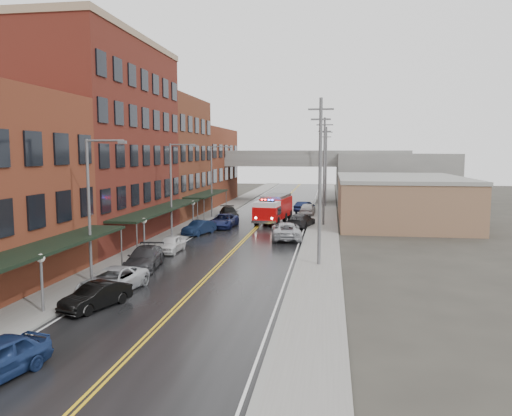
{
  "coord_description": "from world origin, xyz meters",
  "views": [
    {
      "loc": [
        7.98,
        -20.72,
        8.18
      ],
      "look_at": [
        1.05,
        25.27,
        3.0
      ],
      "focal_mm": 35.0,
      "sensor_mm": 36.0,
      "label": 1
    }
  ],
  "objects": [
    {
      "name": "utility_pole_1",
      "position": [
        7.2,
        35.0,
        6.31
      ],
      "size": [
        1.8,
        0.24,
        12.0
      ],
      "color": "#59595B",
      "rests_on": "ground"
    },
    {
      "name": "curb_left",
      "position": [
        -5.65,
        30.0,
        0.07
      ],
      "size": [
        0.3,
        160.0,
        0.15
      ],
      "primitive_type": "cube",
      "color": "gray",
      "rests_on": "ground"
    },
    {
      "name": "parked_car_left_1",
      "position": [
        -4.15,
        3.26,
        0.67
      ],
      "size": [
        2.72,
        4.32,
        1.35
      ],
      "primitive_type": "imported",
      "rotation": [
        0.0,
        0.0,
        -0.34
      ],
      "color": "black",
      "rests_on": "ground"
    },
    {
      "name": "ground",
      "position": [
        0.0,
        0.0,
        0.0
      ],
      "size": [
        220.0,
        220.0,
        0.0
      ],
      "primitive_type": "plane",
      "color": "#2D2B26",
      "rests_on": "ground"
    },
    {
      "name": "globe_lamp_2",
      "position": [
        -6.4,
        30.0,
        2.31
      ],
      "size": [
        0.44,
        0.44,
        3.12
      ],
      "color": "#59595B",
      "rests_on": "ground"
    },
    {
      "name": "globe_lamp_1",
      "position": [
        -6.4,
        16.0,
        2.31
      ],
      "size": [
        0.44,
        0.44,
        3.12
      ],
      "color": "#59595B",
      "rests_on": "ground"
    },
    {
      "name": "utility_pole_2",
      "position": [
        7.2,
        55.0,
        6.31
      ],
      "size": [
        1.8,
        0.24,
        12.0
      ],
      "color": "#59595B",
      "rests_on": "ground"
    },
    {
      "name": "parked_car_left_4",
      "position": [
        -5.0,
        18.24,
        0.69
      ],
      "size": [
        1.7,
        4.1,
        1.39
      ],
      "primitive_type": "imported",
      "rotation": [
        0.0,
        0.0,
        -0.02
      ],
      "color": "silver",
      "rests_on": "ground"
    },
    {
      "name": "parked_car_right_1",
      "position": [
        4.78,
        33.83,
        0.75
      ],
      "size": [
        3.3,
        5.5,
        1.49
      ],
      "primitive_type": "imported",
      "rotation": [
        0.0,
        0.0,
        2.89
      ],
      "color": "#27272A",
      "rests_on": "ground"
    },
    {
      "name": "utility_pole_0",
      "position": [
        7.2,
        15.0,
        6.31
      ],
      "size": [
        1.8,
        0.24,
        12.0
      ],
      "color": "#59595B",
      "rests_on": "ground"
    },
    {
      "name": "awning_0",
      "position": [
        -7.49,
        4.0,
        2.99
      ],
      "size": [
        2.6,
        16.0,
        3.09
      ],
      "color": "black",
      "rests_on": "ground"
    },
    {
      "name": "fire_truck",
      "position": [
        1.31,
        37.23,
        1.71
      ],
      "size": [
        4.36,
        8.91,
        3.15
      ],
      "rotation": [
        0.0,
        0.0,
        -0.13
      ],
      "color": "#BB0809",
      "rests_on": "ground"
    },
    {
      "name": "parked_car_left_2",
      "position": [
        -4.55,
        6.16,
        0.72
      ],
      "size": [
        3.02,
        5.47,
        1.45
      ],
      "primitive_type": "imported",
      "rotation": [
        0.0,
        0.0,
        -0.12
      ],
      "color": "#ADB0B6",
      "rests_on": "ground"
    },
    {
      "name": "road",
      "position": [
        0.0,
        30.0,
        0.01
      ],
      "size": [
        11.0,
        160.0,
        0.02
      ],
      "primitive_type": "cube",
      "color": "black",
      "rests_on": "ground"
    },
    {
      "name": "parked_car_left_5",
      "position": [
        -5.0,
        27.2,
        0.71
      ],
      "size": [
        2.77,
        4.55,
        1.42
      ],
      "primitive_type": "imported",
      "rotation": [
        0.0,
        0.0,
        -0.32
      ],
      "color": "#0E1A34",
      "rests_on": "ground"
    },
    {
      "name": "street_lamp_1",
      "position": [
        -6.55,
        24.0,
        5.19
      ],
      "size": [
        2.64,
        0.22,
        9.0
      ],
      "color": "#59595B",
      "rests_on": "ground"
    },
    {
      "name": "brick_building_b",
      "position": [
        -13.3,
        23.0,
        9.0
      ],
      "size": [
        9.0,
        20.0,
        18.0
      ],
      "primitive_type": "cube",
      "color": "#511815",
      "rests_on": "ground"
    },
    {
      "name": "brick_building_c",
      "position": [
        -13.3,
        40.5,
        7.5
      ],
      "size": [
        9.0,
        15.0,
        15.0
      ],
      "primitive_type": "cube",
      "color": "brown",
      "rests_on": "ground"
    },
    {
      "name": "street_lamp_2",
      "position": [
        -6.55,
        40.0,
        5.19
      ],
      "size": [
        2.64,
        0.22,
        9.0
      ],
      "color": "#59595B",
      "rests_on": "ground"
    },
    {
      "name": "sidewalk_left",
      "position": [
        -7.3,
        30.0,
        0.07
      ],
      "size": [
        3.0,
        160.0,
        0.15
      ],
      "primitive_type": "cube",
      "color": "slate",
      "rests_on": "ground"
    },
    {
      "name": "awning_2",
      "position": [
        -7.49,
        40.5,
        2.99
      ],
      "size": [
        2.6,
        13.0,
        3.09
      ],
      "color": "black",
      "rests_on": "ground"
    },
    {
      "name": "sidewalk_right",
      "position": [
        7.3,
        30.0,
        0.07
      ],
      "size": [
        3.0,
        160.0,
        0.15
      ],
      "primitive_type": "cube",
      "color": "slate",
      "rests_on": "ground"
    },
    {
      "name": "overpass",
      "position": [
        0.0,
        62.0,
        5.99
      ],
      "size": [
        40.0,
        10.0,
        7.5
      ],
      "color": "slate",
      "rests_on": "ground"
    },
    {
      "name": "awning_1",
      "position": [
        -7.49,
        23.0,
        2.99
      ],
      "size": [
        2.6,
        18.0,
        3.09
      ],
      "color": "black",
      "rests_on": "ground"
    },
    {
      "name": "curb_right",
      "position": [
        5.65,
        30.0,
        0.07
      ],
      "size": [
        0.3,
        160.0,
        0.15
      ],
      "primitive_type": "cube",
      "color": "gray",
      "rests_on": "ground"
    },
    {
      "name": "street_lamp_0",
      "position": [
        -6.55,
        8.0,
        5.19
      ],
      "size": [
        2.64,
        0.22,
        9.0
      ],
      "color": "#59595B",
      "rests_on": "ground"
    },
    {
      "name": "parked_car_left_7",
      "position": [
        -4.45,
        39.2,
        0.75
      ],
      "size": [
        3.5,
        5.58,
        1.51
      ],
      "primitive_type": "imported",
      "rotation": [
        0.0,
        0.0,
        0.29
      ],
      "color": "black",
      "rests_on": "ground"
    },
    {
      "name": "right_far_block",
      "position": [
        18.0,
        70.0,
        4.0
      ],
      "size": [
        18.0,
        30.0,
        8.0
      ],
      "primitive_type": "cube",
      "color": "slate",
      "rests_on": "ground"
    },
    {
      "name": "brick_building_far",
      "position": [
        -13.3,
        58.0,
        6.0
      ],
      "size": [
        9.0,
        20.0,
        12.0
      ],
      "primitive_type": "cube",
      "color": "maroon",
      "rests_on": "ground"
    },
    {
      "name": "parked_car_right_3",
      "position": [
        4.42,
        47.93,
        0.74
      ],
      "size": [
        2.83,
        4.76,
        1.48
      ],
      "primitive_type": "imported",
      "rotation": [
        0.0,
        0.0,
        2.84
      ],
      "color": "#0E1634",
      "rests_on": "ground"
    },
    {
      "name": "parked_car_left_3",
      "position": [
        -5.0,
        12.38,
        0.76
      ],
      "size": [
        2.79,
        5.44,
        1.51
      ],
      "primitive_type": "imported",
      "rotation": [
        0.0,
        0.0,
        0.13
      ],
      "color": "#27272A",
      "rests_on": "ground"
    },
    {
      "name": "globe_lamp_0",
      "position": [
        -6.4,
        2.0,
        2.31
      ],
      "size": [
        0.44,
        0.44,
        3.12
      ],
      "color": "#59595B",
      "rests_on": "ground"
    },
    {
      "name": "tan_building",
      "position": [
        16.0,
        40.0,
        2.5
      ],
      "size": [
        14.0,
        22.0,
        5.0
      ],
      "primitive_type": "cube",
      "color": "brown",
      "rests_on": "ground"
    },
    {
      "name": "parked_car_left_6",
      "position": [
        -3.6,
        32.15,
        0.75
      ],
      "size": [
        2.72,
        5.5,
        1.5
      ],
      "primitive_type": "imported",
      "rotation": [
        0.0,
        0.0,
        -0.04
      ],
      "color": "#131B48",
      "rests_on": "ground"
    },
    {
      "name": "parked_car_right_0",
      "position": [
        3.84,
        25.84,
        0.81
      ],
      "size": [
        3.38,
        6.14,
        1.63
      ],
      "primitive_type": "imported",
      "rotation": [
        0.0,
        0.0,
        3.26
      ],
      "color": "#A9ACB1",
      "rests_on": "ground"
    },
    {
      "name": "parked_car_right_2",
      "position": [
        5.0,
        44.44,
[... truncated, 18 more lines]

